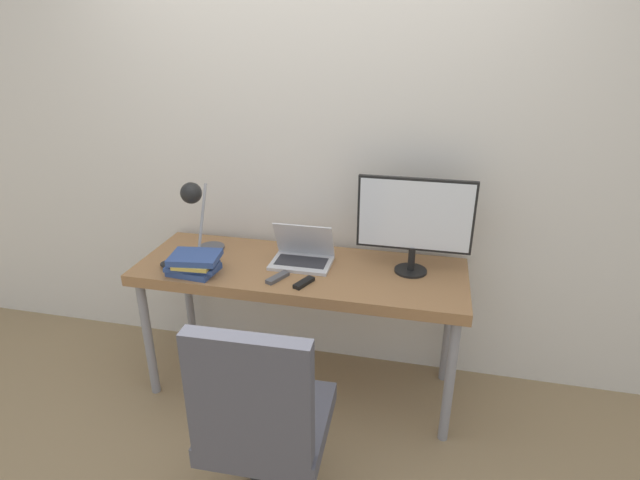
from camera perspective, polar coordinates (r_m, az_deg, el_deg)
The scene contains 11 objects.
ground_plane at distance 2.87m, azimuth -3.71°, elevation -19.89°, with size 12.00×12.00×0.00m, color #937A56.
wall_back at distance 2.83m, azimuth -0.50°, elevation 9.71°, with size 8.00×0.05×2.60m.
desk at distance 2.70m, azimuth -2.27°, elevation -4.40°, with size 1.75×0.61×0.78m.
laptop at distance 2.69m, azimuth -2.00°, elevation -1.74°, with size 0.32×0.23×0.22m.
monitor at distance 2.55m, azimuth 10.77°, elevation 2.37°, with size 0.58×0.17×0.50m.
desk_lamp at distance 2.72m, azimuth -13.99°, elevation 3.80°, with size 0.15×0.30×0.45m.
office_chair at distance 2.07m, azimuth -6.63°, elevation -19.54°, with size 0.56×0.58×1.01m.
book_stack at distance 2.66m, azimuth -14.18°, elevation -2.63°, with size 0.28×0.22×0.10m.
tv_remote at distance 2.54m, azimuth -4.87°, elevation -4.31°, with size 0.10×0.14×0.02m.
media_remote at distance 2.49m, azimuth -1.85°, elevation -4.90°, with size 0.09×0.14×0.02m.
game_controller at distance 2.76m, azimuth -16.37°, elevation -2.70°, with size 0.15×0.10×0.04m.
Camera 1 is at (0.64, -2.00, 1.96)m, focal length 28.00 mm.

